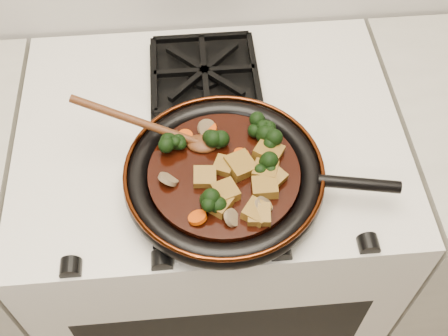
{
  "coord_description": "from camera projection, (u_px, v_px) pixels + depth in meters",
  "views": [
    {
      "loc": [
        -0.03,
        0.98,
        1.75
      ],
      "look_at": [
        0.02,
        1.54,
        0.97
      ],
      "focal_mm": 45.0,
      "sensor_mm": 36.0,
      "label": 1
    }
  ],
  "objects": [
    {
      "name": "carrot_coin_2",
      "position": [
        185.0,
        136.0,
        1.01
      ],
      "size": [
        0.03,
        0.03,
        0.01
      ],
      "primitive_type": "cylinder",
      "rotation": [
        0.07,
        0.02,
        0.0
      ],
      "color": "#C63E05",
      "rests_on": "braising_sauce"
    },
    {
      "name": "tofu_cube_3",
      "position": [
        265.0,
        188.0,
        0.94
      ],
      "size": [
        0.05,
        0.04,
        0.03
      ],
      "primitive_type": "cube",
      "rotation": [
        0.03,
        0.05,
        3.11
      ],
      "color": "brown",
      "rests_on": "braising_sauce"
    },
    {
      "name": "tofu_cube_1",
      "position": [
        240.0,
        166.0,
        0.97
      ],
      "size": [
        0.06,
        0.06,
        0.03
      ],
      "primitive_type": "cube",
      "rotation": [
        0.03,
        0.1,
        0.44
      ],
      "color": "brown",
      "rests_on": "braising_sauce"
    },
    {
      "name": "broccoli_floret_5",
      "position": [
        218.0,
        142.0,
        1.0
      ],
      "size": [
        0.07,
        0.08,
        0.06
      ],
      "primitive_type": null,
      "rotation": [
        0.01,
        0.14,
        1.77
      ],
      "color": "black",
      "rests_on": "braising_sauce"
    },
    {
      "name": "broccoli_floret_4",
      "position": [
        261.0,
        126.0,
        1.02
      ],
      "size": [
        0.08,
        0.08,
        0.07
      ],
      "primitive_type": null,
      "rotation": [
        0.03,
        -0.15,
        2.08
      ],
      "color": "black",
      "rests_on": "braising_sauce"
    },
    {
      "name": "carrot_coin_4",
      "position": [
        198.0,
        217.0,
        0.91
      ],
      "size": [
        0.03,
        0.03,
        0.02
      ],
      "primitive_type": "cylinder",
      "rotation": [
        -0.3,
        -0.26,
        0.0
      ],
      "color": "#C63E05",
      "rests_on": "braising_sauce"
    },
    {
      "name": "tofu_cube_2",
      "position": [
        224.0,
        166.0,
        0.97
      ],
      "size": [
        0.04,
        0.04,
        0.02
      ],
      "primitive_type": "cube",
      "rotation": [
        -0.01,
        -0.02,
        1.16
      ],
      "color": "brown",
      "rests_on": "braising_sauce"
    },
    {
      "name": "broccoli_floret_0",
      "position": [
        174.0,
        143.0,
        0.99
      ],
      "size": [
        0.09,
        0.08,
        0.07
      ],
      "primitive_type": null,
      "rotation": [
        -0.11,
        0.12,
        2.45
      ],
      "color": "black",
      "rests_on": "braising_sauce"
    },
    {
      "name": "broccoli_floret_1",
      "position": [
        212.0,
        202.0,
        0.92
      ],
      "size": [
        0.07,
        0.07,
        0.06
      ],
      "primitive_type": null,
      "rotation": [
        0.1,
        -0.11,
        1.72
      ],
      "color": "black",
      "rests_on": "braising_sauce"
    },
    {
      "name": "carrot_coin_3",
      "position": [
        256.0,
        169.0,
        0.97
      ],
      "size": [
        0.03,
        0.03,
        0.02
      ],
      "primitive_type": "cylinder",
      "rotation": [
        0.29,
        -0.11,
        0.0
      ],
      "color": "#C63E05",
      "rests_on": "braising_sauce"
    },
    {
      "name": "wooden_spoon",
      "position": [
        165.0,
        131.0,
        0.99
      ],
      "size": [
        0.15,
        0.07,
        0.24
      ],
      "rotation": [
        0.0,
        0.0,
        2.85
      ],
      "color": "#4F2711",
      "rests_on": "braising_sauce"
    },
    {
      "name": "broccoli_floret_2",
      "position": [
        264.0,
        168.0,
        0.96
      ],
      "size": [
        0.09,
        0.09,
        0.07
      ],
      "primitive_type": null,
      "rotation": [
        0.09,
        -0.24,
        0.5
      ],
      "color": "black",
      "rests_on": "braising_sauce"
    },
    {
      "name": "carrot_coin_0",
      "position": [
        241.0,
        154.0,
        0.99
      ],
      "size": [
        0.03,
        0.03,
        0.02
      ],
      "primitive_type": "cylinder",
      "rotation": [
        -0.17,
        0.23,
        0.0
      ],
      "color": "#C63E05",
      "rests_on": "braising_sauce"
    },
    {
      "name": "tofu_cube_5",
      "position": [
        226.0,
        192.0,
        0.94
      ],
      "size": [
        0.05,
        0.05,
        0.02
      ],
      "primitive_type": "cube",
      "rotation": [
        0.03,
        0.04,
        1.94
      ],
      "color": "brown",
      "rests_on": "braising_sauce"
    },
    {
      "name": "stove",
      "position": [
        213.0,
        239.0,
        1.47
      ],
      "size": [
        0.76,
        0.6,
        0.9
      ],
      "primitive_type": "cube",
      "color": "silver",
      "rests_on": "ground"
    },
    {
      "name": "tofu_cube_4",
      "position": [
        220.0,
        205.0,
        0.92
      ],
      "size": [
        0.05,
        0.05,
        0.02
      ],
      "primitive_type": "cube",
      "rotation": [
        -0.02,
        0.06,
        0.91
      ],
      "color": "brown",
      "rests_on": "braising_sauce"
    },
    {
      "name": "mushroom_slice_0",
      "position": [
        207.0,
        128.0,
        1.02
      ],
      "size": [
        0.04,
        0.04,
        0.03
      ],
      "primitive_type": "cylinder",
      "rotation": [
        0.84,
        0.0,
        0.59
      ],
      "color": "olive",
      "rests_on": "braising_sauce"
    },
    {
      "name": "tofu_cube_9",
      "position": [
        205.0,
        177.0,
        0.96
      ],
      "size": [
        0.04,
        0.04,
        0.02
      ],
      "primitive_type": "cube",
      "rotation": [
        0.04,
        -0.08,
        1.51
      ],
      "color": "brown",
      "rests_on": "braising_sauce"
    },
    {
      "name": "tofu_cube_10",
      "position": [
        274.0,
        178.0,
        0.96
      ],
      "size": [
        0.05,
        0.05,
        0.02
      ],
      "primitive_type": "cube",
      "rotation": [
        0.1,
        -0.04,
        0.71
      ],
      "color": "brown",
      "rests_on": "braising_sauce"
    },
    {
      "name": "tofu_cube_0",
      "position": [
        256.0,
        212.0,
        0.92
      ],
      "size": [
        0.06,
        0.05,
        0.03
      ],
      "primitive_type": "cube",
      "rotation": [
        0.04,
        -0.11,
        2.53
      ],
      "color": "brown",
      "rests_on": "braising_sauce"
    },
    {
      "name": "burner_grate_back",
      "position": [
        205.0,
        74.0,
        1.17
      ],
      "size": [
        0.23,
        0.23,
        0.03
      ],
      "primitive_type": null,
      "color": "black",
      "rests_on": "stove"
    },
    {
      "name": "tofu_cube_7",
      "position": [
        268.0,
        153.0,
        0.99
      ],
      "size": [
        0.06,
        0.06,
        0.03
      ],
      "primitive_type": "cube",
      "rotation": [
        0.09,
        0.12,
        1.01
      ],
      "color": "brown",
      "rests_on": "braising_sauce"
    },
    {
      "name": "mushroom_slice_4",
      "position": [
        264.0,
        204.0,
        0.93
      ],
      "size": [
        0.04,
        0.04,
        0.03
      ],
      "primitive_type": "cylinder",
      "rotation": [
        0.68,
        0.0,
        1.84
      ],
      "color": "olive",
      "rests_on": "braising_sauce"
    },
    {
      "name": "tofu_cube_8",
      "position": [
        259.0,
        215.0,
        0.91
      ],
      "size": [
        0.04,
        0.04,
        0.02
      ],
      "primitive_type": "cube",
      "rotation": [
        -0.06,
        0.01,
        3.04
      ],
      "color": "brown",
      "rests_on": "braising_sauce"
    },
    {
      "name": "mushroom_slice_3",
      "position": [
        168.0,
        179.0,
        0.95
      ],
      "size": [
        0.05,
        0.05,
        0.03
      ],
      "primitive_type": "cylinder",
      "rotation": [
        0.75,
        0.0,
        2.36
      ],
      "color": "olive",
      "rests_on": "braising_sauce"
    },
    {
      "name": "mushroom_slice_2",
      "position": [
        262.0,
        207.0,
        0.92
      ],
      "size": [
        0.04,
        0.04,
        0.03
      ],
      "primitive_type": "cylinder",
      "rotation": [
        0.8,
        0.0,
        1.28
      ],
      "color": "olive",
      "rests_on": "braising_sauce"
    },
    {
      "name": "burner_grate_front",
      "position": [
        215.0,
        184.0,
        1.01
      ],
      "size": [
        0.23,
        0.23,
        0.03
      ],
      "primitive_type": null,
      "color": "black",
      "rests_on": "stove"
    },
    {
      "name": "tofu_cube_6",
      "position": [
        266.0,
        171.0,
        0.96
      ],
      "size": [
        0.05,
        0.05,
        0.03
      ],
      "primitive_type": "cube",
      "rotation": [
        0.02,
        0.11,
        2.78
      ],
      "color": "brown",
      "rests_on": "braising_sauce"
    },
    {
      "name": "skillet",
      "position": [
        225.0,
        177.0,
        0.98
      ],
      "size": [
        0.48,
        0.35,
        0.05
      ],
      "rotation": [
        0.0,
        0.0,
        -0.19
      ],
      "color": "black",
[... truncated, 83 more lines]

